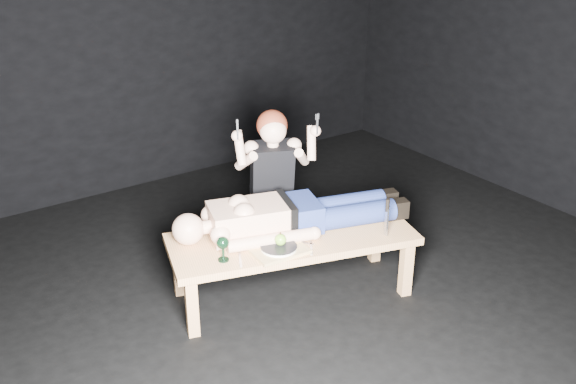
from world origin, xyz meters
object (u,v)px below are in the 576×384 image
(serving_tray, at_px, (279,250))
(lying_man, at_px, (295,210))
(kneeling_woman, at_px, (271,182))
(goblet, at_px, (223,249))
(carving_knife, at_px, (387,218))
(table, at_px, (292,265))

(serving_tray, bearing_deg, lying_man, 37.77)
(lying_man, height_order, kneeling_woman, kneeling_woman)
(lying_man, distance_m, goblet, 0.62)
(serving_tray, bearing_deg, goblet, 162.80)
(lying_man, bearing_deg, goblet, -153.85)
(kneeling_woman, relative_size, carving_knife, 4.46)
(table, xyz_separation_m, lying_man, (0.08, 0.08, 0.36))
(serving_tray, relative_size, goblet, 2.11)
(serving_tray, height_order, carving_knife, carving_knife)
(table, xyz_separation_m, carving_knife, (0.50, -0.36, 0.36))
(serving_tray, bearing_deg, carving_knife, -18.55)
(table, height_order, kneeling_woman, kneeling_woman)
(table, height_order, carving_knife, carving_knife)
(table, bearing_deg, serving_tray, -130.64)
(table, distance_m, kneeling_woman, 0.68)
(kneeling_woman, xyz_separation_m, carving_knife, (0.32, -0.89, -0.02))
(lying_man, xyz_separation_m, kneeling_woman, (0.10, 0.44, 0.02))
(table, bearing_deg, carving_knife, -18.88)
(lying_man, bearing_deg, kneeling_woman, 93.62)
(table, distance_m, lying_man, 0.38)
(serving_tray, bearing_deg, kneeling_woman, 60.36)
(table, height_order, lying_man, lying_man)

